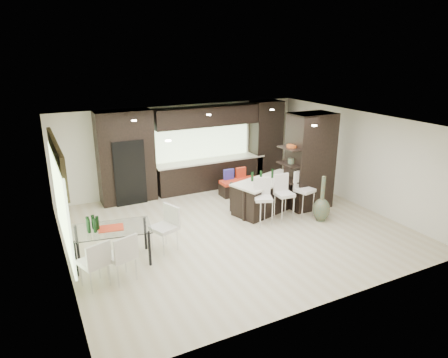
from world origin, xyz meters
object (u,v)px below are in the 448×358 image
chair_near (121,259)px  kitchen_island (268,195)px  floor_vase (322,199)px  chair_far (94,265)px  stool_right (304,198)px  dining_table (113,245)px  chair_end (164,231)px  stool_left (263,206)px  bench (239,187)px  stool_mid (284,202)px

chair_near → kitchen_island: bearing=3.6°
floor_vase → chair_far: bearing=-175.3°
stool_right → dining_table: (-5.18, -0.20, -0.11)m
chair_end → stool_right: bearing=-108.4°
stool_left → kitchen_island: bearing=71.5°
stool_right → chair_near: bearing=177.0°
dining_table → chair_far: 0.93m
chair_far → stool_right: bearing=-9.8°
stool_right → dining_table: stool_right is taller
floor_vase → chair_end: 4.25m
kitchen_island → stool_left: 1.02m
kitchen_island → bench: 1.50m
stool_left → chair_near: stool_left is taller
dining_table → floor_vase: bearing=6.5°
dining_table → chair_far: bearing=-113.4°
stool_left → chair_end: size_ratio=1.04×
chair_end → chair_far: bearing=94.0°
stool_mid → chair_end: (-3.37, -0.20, -0.02)m
kitchen_island → stool_mid: bearing=-106.3°
chair_near → bench: bearing=18.6°
kitchen_island → chair_end: (-3.37, -0.98, 0.03)m
dining_table → chair_end: (1.15, 0.00, 0.09)m
stool_right → chair_far: stool_right is taller
dining_table → chair_near: chair_near is taller
chair_end → dining_table: bearing=68.8°
kitchen_island → chair_far: chair_far is taller
stool_left → chair_near: size_ratio=1.06×
kitchen_island → chair_end: size_ratio=2.25×
kitchen_island → stool_mid: size_ratio=2.16×
stool_left → bench: stool_left is taller
stool_left → dining_table: size_ratio=0.61×
chair_near → stool_left: bearing=-3.4°
floor_vase → chair_far: (-5.88, -0.49, -0.16)m
floor_vase → chair_end: floor_vase is taller
stool_mid → dining_table: size_ratio=0.61×
chair_near → chair_far: (-0.51, 0.01, -0.01)m
bench → floor_vase: bearing=-71.4°
stool_right → chair_end: size_ratio=1.06×
dining_table → bench: bearing=38.7°
floor_vase → dining_table: floor_vase is taller
kitchen_island → stool_right: (0.66, -0.78, 0.06)m
stool_mid → bench: (-0.09, 2.26, -0.26)m
stool_mid → bench: 2.28m
dining_table → chair_far: size_ratio=1.80×
chair_end → stool_mid: bearing=-107.8°
stool_mid → chair_end: bearing=-173.3°
stool_mid → chair_near: size_ratio=1.07×
kitchen_island → floor_vase: bearing=-72.2°
stool_mid → floor_vase: 1.00m
bench → chair_far: chair_far is taller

